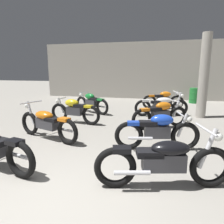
# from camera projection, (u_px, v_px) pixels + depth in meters

# --- Properties ---
(ground_plane) EXTENTS (60.00, 60.00, 0.00)m
(ground_plane) POSITION_uv_depth(u_px,v_px,m) (40.00, 213.00, 2.64)
(ground_plane) COLOR gray
(back_wall) EXTENTS (12.97, 0.24, 3.60)m
(back_wall) POSITION_uv_depth(u_px,v_px,m) (139.00, 71.00, 13.05)
(back_wall) COLOR #9E998E
(back_wall) RESTS_ON ground
(support_pillar) EXTENTS (0.36, 0.36, 3.20)m
(support_pillar) POSITION_uv_depth(u_px,v_px,m) (204.00, 76.00, 7.68)
(support_pillar) COLOR #9E998E
(support_pillar) RESTS_ON ground
(motorcycle_left_row_1) EXTENTS (2.09, 0.93, 0.97)m
(motorcycle_left_row_1) POSITION_uv_depth(u_px,v_px,m) (47.00, 123.00, 5.38)
(motorcycle_left_row_1) COLOR black
(motorcycle_left_row_1) RESTS_ON ground
(motorcycle_left_row_2) EXTENTS (1.96, 0.53, 0.88)m
(motorcycle_left_row_2) POSITION_uv_depth(u_px,v_px,m) (74.00, 110.00, 7.04)
(motorcycle_left_row_2) COLOR black
(motorcycle_left_row_2) RESTS_ON ground
(motorcycle_left_row_3) EXTENTS (1.80, 1.00, 0.88)m
(motorcycle_left_row_3) POSITION_uv_depth(u_px,v_px,m) (91.00, 102.00, 8.77)
(motorcycle_left_row_3) COLOR black
(motorcycle_left_row_3) RESTS_ON ground
(motorcycle_right_row_0) EXTENTS (2.13, 0.83, 0.97)m
(motorcycle_right_row_0) POSITION_uv_depth(u_px,v_px,m) (164.00, 160.00, 3.13)
(motorcycle_right_row_0) COLOR black
(motorcycle_right_row_0) RESTS_ON ground
(motorcycle_right_row_1) EXTENTS (1.95, 0.65, 0.88)m
(motorcycle_right_row_1) POSITION_uv_depth(u_px,v_px,m) (158.00, 131.00, 4.66)
(motorcycle_right_row_1) COLOR black
(motorcycle_right_row_1) RESTS_ON ground
(motorcycle_right_row_2) EXTENTS (1.74, 1.11, 0.88)m
(motorcycle_right_row_2) POSITION_uv_depth(u_px,v_px,m) (161.00, 114.00, 6.44)
(motorcycle_right_row_2) COLOR black
(motorcycle_right_row_2) RESTS_ON ground
(motorcycle_right_row_3) EXTENTS (2.13, 0.84, 0.97)m
(motorcycle_right_row_3) POSITION_uv_depth(u_px,v_px,m) (162.00, 105.00, 8.13)
(motorcycle_right_row_3) COLOR black
(motorcycle_right_row_3) RESTS_ON ground
(motorcycle_right_row_4) EXTENTS (1.95, 0.64, 0.88)m
(motorcycle_right_row_4) POSITION_uv_depth(u_px,v_px,m) (163.00, 100.00, 9.64)
(motorcycle_right_row_4) COLOR black
(motorcycle_right_row_4) RESTS_ON ground
(oil_drum) EXTENTS (0.59, 0.59, 0.85)m
(oil_drum) POSITION_uv_depth(u_px,v_px,m) (194.00, 96.00, 11.44)
(oil_drum) COLOR #1E722D
(oil_drum) RESTS_ON ground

